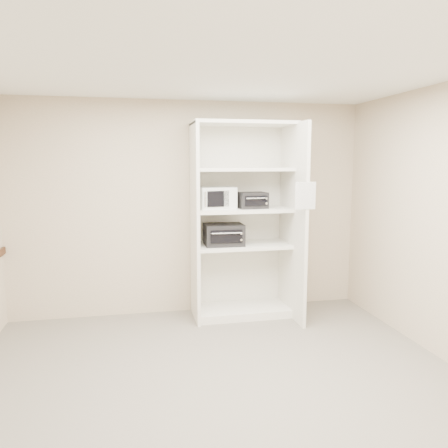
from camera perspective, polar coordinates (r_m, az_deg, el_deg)
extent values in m
cube|color=#6B665A|center=(4.09, -0.47, -20.25)|extent=(4.50, 4.00, 0.01)
cube|color=white|center=(3.67, -0.53, 20.04)|extent=(4.50, 4.00, 0.01)
cube|color=beige|center=(5.60, -4.49, 2.05)|extent=(4.50, 0.02, 2.70)
cube|color=beige|center=(1.78, 12.40, -11.54)|extent=(4.50, 0.02, 2.70)
cube|color=white|center=(5.31, -3.82, 0.08)|extent=(0.04, 0.60, 2.40)
cube|color=white|center=(5.46, 8.98, 0.23)|extent=(0.04, 0.90, 2.40)
cube|color=white|center=(5.71, 1.73, 0.68)|extent=(1.24, 0.02, 2.40)
cube|color=white|center=(5.71, 2.35, -11.21)|extent=(1.16, 0.56, 0.10)
cube|color=white|center=(5.49, 2.40, -2.81)|extent=(1.16, 0.56, 0.04)
cube|color=white|center=(5.42, 2.43, 1.86)|extent=(1.16, 0.56, 0.04)
cube|color=white|center=(5.39, 2.47, 7.15)|extent=(1.16, 0.56, 0.04)
cube|color=white|center=(5.41, 2.50, 12.99)|extent=(1.24, 0.60, 0.04)
cube|color=white|center=(5.38, -1.08, 3.45)|extent=(0.48, 0.39, 0.26)
cube|color=black|center=(5.42, 3.70, 3.11)|extent=(0.37, 0.29, 0.20)
cube|color=black|center=(5.38, -0.03, -1.39)|extent=(0.48, 0.36, 0.26)
cube|color=white|center=(4.99, 10.60, 3.65)|extent=(0.24, 0.01, 0.30)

